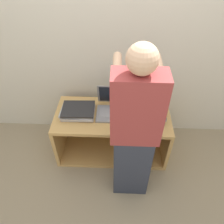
{
  "coord_description": "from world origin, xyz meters",
  "views": [
    {
      "loc": [
        0.07,
        -1.43,
        2.18
      ],
      "look_at": [
        0.0,
        0.21,
        0.69
      ],
      "focal_mm": 35.0,
      "sensor_mm": 36.0,
      "label": 1
    }
  ],
  "objects_px": {
    "laptop_open": "(113,107)",
    "laptop_stack_right": "(148,112)",
    "person": "(134,134)",
    "laptop_stack_left": "(78,111)"
  },
  "relations": [
    {
      "from": "laptop_open",
      "to": "laptop_stack_right",
      "type": "distance_m",
      "value": 0.38
    },
    {
      "from": "laptop_open",
      "to": "person",
      "type": "distance_m",
      "value": 0.61
    },
    {
      "from": "laptop_open",
      "to": "laptop_stack_right",
      "type": "bearing_deg",
      "value": -8.84
    },
    {
      "from": "laptop_open",
      "to": "laptop_stack_right",
      "type": "relative_size",
      "value": 0.96
    },
    {
      "from": "laptop_stack_right",
      "to": "laptop_stack_left",
      "type": "bearing_deg",
      "value": 179.9
    },
    {
      "from": "person",
      "to": "laptop_stack_left",
      "type": "bearing_deg",
      "value": 139.6
    },
    {
      "from": "laptop_open",
      "to": "person",
      "type": "bearing_deg",
      "value": -69.37
    },
    {
      "from": "laptop_open",
      "to": "person",
      "type": "height_order",
      "value": "person"
    },
    {
      "from": "laptop_stack_left",
      "to": "person",
      "type": "height_order",
      "value": "person"
    },
    {
      "from": "laptop_open",
      "to": "laptop_stack_right",
      "type": "height_order",
      "value": "laptop_open"
    }
  ]
}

